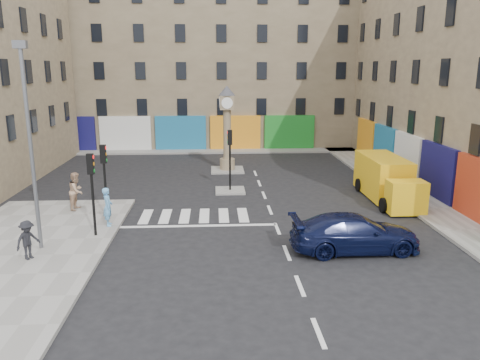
{
  "coord_description": "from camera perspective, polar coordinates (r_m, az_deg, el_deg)",
  "views": [
    {
      "loc": [
        -2.92,
        -19.92,
        7.44
      ],
      "look_at": [
        -1.68,
        2.69,
        2.0
      ],
      "focal_mm": 35.0,
      "sensor_mm": 36.0,
      "label": 1
    }
  ],
  "objects": [
    {
      "name": "pedestrian_blue",
      "position": [
        22.94,
        -15.82,
        -3.14
      ],
      "size": [
        0.58,
        0.75,
        1.84
      ],
      "primitive_type": "imported",
      "rotation": [
        0.0,
        0.0,
        1.8
      ],
      "color": "#5FA4DA",
      "rests_on": "sidewalk_left"
    },
    {
      "name": "sidewalk_left",
      "position": [
        20.99,
        -25.84,
        -8.45
      ],
      "size": [
        7.0,
        16.0,
        0.15
      ],
      "primitive_type": "cube",
      "color": "gray",
      "rests_on": "ground"
    },
    {
      "name": "traffic_light_island",
      "position": [
        28.35,
        -1.24,
        3.66
      ],
      "size": [
        0.28,
        0.22,
        3.7
      ],
      "color": "black",
      "rests_on": "island_near"
    },
    {
      "name": "pedestrian_dark",
      "position": [
        20.08,
        -24.47,
        -6.67
      ],
      "size": [
        1.04,
        1.16,
        1.56
      ],
      "primitive_type": "imported",
      "rotation": [
        0.0,
        0.0,
        0.99
      ],
      "color": "black",
      "rests_on": "sidewalk_left"
    },
    {
      "name": "building_far",
      "position": [
        47.94,
        -4.59,
        14.73
      ],
      "size": [
        32.0,
        10.0,
        17.0
      ],
      "primitive_type": "cube",
      "color": "#867559",
      "rests_on": "ground"
    },
    {
      "name": "sidewalk_far",
      "position": [
        42.77,
        -4.55,
        3.55
      ],
      "size": [
        32.0,
        2.4,
        0.15
      ],
      "primitive_type": "cube",
      "color": "gray",
      "rests_on": "ground"
    },
    {
      "name": "yellow_van",
      "position": [
        28.2,
        17.41,
        0.08
      ],
      "size": [
        2.29,
        6.62,
        2.4
      ],
      "rotation": [
        0.0,
        0.0,
        -0.01
      ],
      "color": "yellow",
      "rests_on": "ground"
    },
    {
      "name": "lamp_post",
      "position": [
        20.26,
        -24.26,
        4.81
      ],
      "size": [
        0.5,
        0.25,
        8.3
      ],
      "color": "#595B60",
      "rests_on": "sidewalk_left"
    },
    {
      "name": "traffic_light_left_near",
      "position": [
        21.37,
        -17.63,
        -0.17
      ],
      "size": [
        0.28,
        0.22,
        3.7
      ],
      "color": "black",
      "rests_on": "sidewalk_left"
    },
    {
      "name": "navy_sedan",
      "position": [
        20.07,
        13.81,
        -6.29
      ],
      "size": [
        5.42,
        2.36,
        1.55
      ],
      "primitive_type": "imported",
      "rotation": [
        0.0,
        0.0,
        1.61
      ],
      "color": "black",
      "rests_on": "ground"
    },
    {
      "name": "traffic_light_left_far",
      "position": [
        23.65,
        -16.22,
        1.21
      ],
      "size": [
        0.28,
        0.22,
        3.7
      ],
      "color": "black",
      "rests_on": "sidewalk_left"
    },
    {
      "name": "sidewalk_right",
      "position": [
        32.93,
        17.61,
        -0.06
      ],
      "size": [
        2.6,
        30.0,
        0.15
      ],
      "primitive_type": "cube",
      "color": "gray",
      "rests_on": "ground"
    },
    {
      "name": "clock_pillar",
      "position": [
        34.15,
        -1.59,
        6.96
      ],
      "size": [
        1.2,
        1.2,
        6.1
      ],
      "color": "#998664",
      "rests_on": "island_far"
    },
    {
      "name": "ground",
      "position": [
        21.46,
        4.91,
        -6.83
      ],
      "size": [
        120.0,
        120.0,
        0.0
      ],
      "primitive_type": "plane",
      "color": "black",
      "rests_on": "ground"
    },
    {
      "name": "island_far",
      "position": [
        34.72,
        -1.55,
        1.23
      ],
      "size": [
        2.4,
        2.4,
        0.12
      ],
      "primitive_type": "cube",
      "color": "gray",
      "rests_on": "ground"
    },
    {
      "name": "pedestrian_tan",
      "position": [
        26.04,
        -19.31,
        -1.25
      ],
      "size": [
        0.89,
        1.07,
        1.99
      ],
      "primitive_type": "imported",
      "rotation": [
        0.0,
        0.0,
        1.43
      ],
      "color": "tan",
      "rests_on": "sidewalk_left"
    },
    {
      "name": "island_near",
      "position": [
        28.89,
        -1.21,
        -1.29
      ],
      "size": [
        1.8,
        1.8,
        0.12
      ],
      "primitive_type": "cube",
      "color": "gray",
      "rests_on": "ground"
    }
  ]
}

